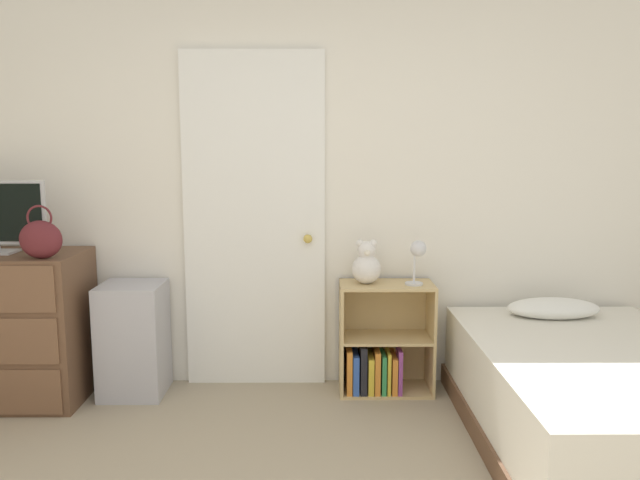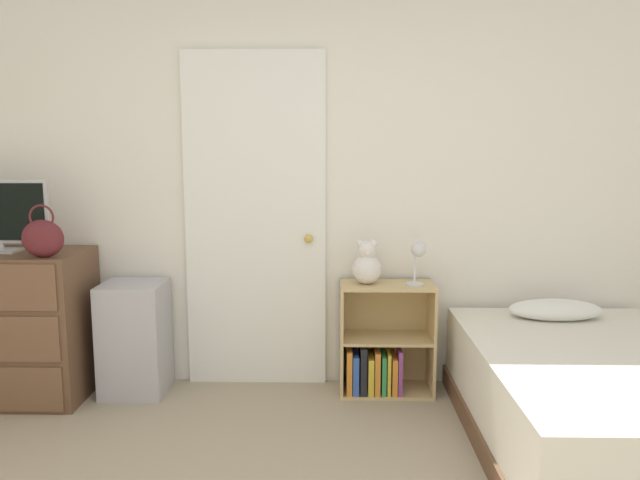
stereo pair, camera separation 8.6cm
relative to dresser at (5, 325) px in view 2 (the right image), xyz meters
name	(u,v)px [view 2 (the right image)]	position (x,y,z in m)	size (l,w,h in m)	color
wall_back	(298,186)	(1.76, 0.32, 0.83)	(10.00, 0.06, 2.55)	white
door_closed	(256,222)	(1.50, 0.27, 0.60)	(0.88, 0.09, 2.10)	white
dresser	(5,325)	(0.00, 0.00, 0.00)	(0.98, 0.55, 0.90)	brown
handbag	(43,238)	(0.35, -0.18, 0.56)	(0.24, 0.11, 0.30)	#591E23
storage_bin	(135,338)	(0.76, 0.09, -0.10)	(0.38, 0.37, 0.69)	#ADADB7
bookshelf	(380,352)	(2.28, 0.12, -0.19)	(0.57, 0.31, 0.69)	tan
teddy_bear	(367,265)	(2.19, 0.12, 0.36)	(0.18, 0.18, 0.27)	silver
desk_lamp	(418,254)	(2.49, 0.08, 0.43)	(0.12, 0.12, 0.28)	silver
bed	(598,402)	(3.31, -0.63, -0.19)	(1.22, 1.83, 0.62)	brown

